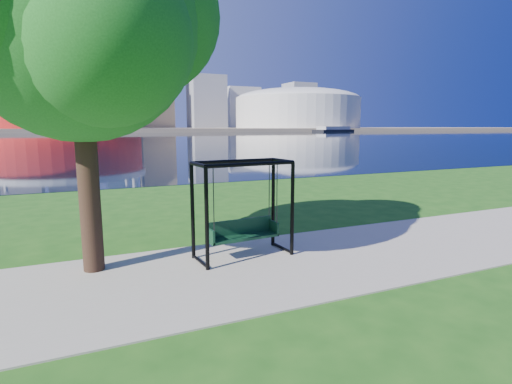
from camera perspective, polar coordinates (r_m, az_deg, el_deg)
ground at (r=9.01m, az=0.55°, el=-9.58°), size 900.00×900.00×0.00m
path at (r=8.58m, az=1.96°, el=-10.47°), size 120.00×4.00×0.03m
river at (r=109.86m, az=-22.22°, el=7.12°), size 900.00×180.00×0.02m
far_bank at (r=313.79m, az=-23.50°, el=8.21°), size 900.00×228.00×2.00m
stadium at (r=243.11m, az=-25.90°, el=11.07°), size 83.00×83.00×32.00m
arena at (r=279.81m, az=5.95°, el=11.93°), size 84.00×84.00×26.56m
skyline at (r=328.81m, az=-24.70°, el=14.25°), size 392.00×66.00×96.50m
swing at (r=8.88m, az=-1.93°, el=-2.79°), size 2.20×1.09×2.19m
park_tree at (r=8.77m, az=-24.58°, el=22.17°), size 5.78×5.22×7.18m
barge at (r=237.73m, az=11.05°, el=8.78°), size 31.44×18.21×3.05m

